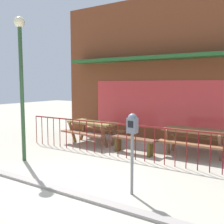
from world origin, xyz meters
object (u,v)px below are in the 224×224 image
at_px(picnic_table_left, 93,126).
at_px(street_lamp, 21,68).
at_px(patio_bench, 134,142).
at_px(parking_meter_near, 132,132).
at_px(picnic_table_right, 196,135).

bearing_deg(picnic_table_left, street_lamp, -97.94).
bearing_deg(patio_bench, parking_meter_near, -62.96).
height_order(picnic_table_right, street_lamp, street_lamp).
distance_m(picnic_table_left, parking_meter_near, 4.40).
distance_m(patio_bench, parking_meter_near, 3.03).
bearing_deg(picnic_table_right, picnic_table_left, -174.15).
bearing_deg(picnic_table_left, parking_meter_near, -43.87).
bearing_deg(picnic_table_right, patio_bench, -154.15).
xyz_separation_m(parking_meter_near, street_lamp, (-3.52, 0.38, 1.31)).
xyz_separation_m(picnic_table_left, patio_bench, (1.82, -0.43, -0.26)).
height_order(picnic_table_left, street_lamp, street_lamp).
xyz_separation_m(picnic_table_left, parking_meter_near, (3.15, -3.03, 0.58)).
xyz_separation_m(picnic_table_left, street_lamp, (-0.37, -2.65, 1.89)).
bearing_deg(picnic_table_left, picnic_table_right, 5.85).
relative_size(picnic_table_left, street_lamp, 0.51).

